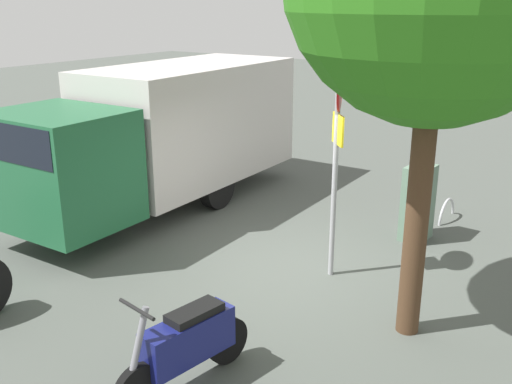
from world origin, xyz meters
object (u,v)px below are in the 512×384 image
object	(u,v)px
box_truck_near	(160,132)
motorcycle	(188,343)
utility_cabinet	(418,203)
bike_rack_hoop	(446,219)
stop_sign	(337,135)

from	to	relation	value
box_truck_near	motorcycle	size ratio (longest dim) A/B	4.74
utility_cabinet	bike_rack_hoop	size ratio (longest dim) A/B	1.57
utility_cabinet	box_truck_near	bearing A→B (deg)	-74.75
stop_sign	motorcycle	bearing A→B (deg)	-0.25
stop_sign	bike_rack_hoop	bearing A→B (deg)	168.11
box_truck_near	motorcycle	world-z (taller)	box_truck_near
motorcycle	bike_rack_hoop	distance (m)	6.78
stop_sign	bike_rack_hoop	distance (m)	4.11
utility_cabinet	bike_rack_hoop	xyz separation A→B (m)	(-1.27, 0.16, -0.67)
box_truck_near	utility_cabinet	world-z (taller)	box_truck_near
motorcycle	utility_cabinet	xyz separation A→B (m)	(-5.45, 0.57, 0.15)
stop_sign	bike_rack_hoop	world-z (taller)	stop_sign
motorcycle	utility_cabinet	distance (m)	5.48
stop_sign	bike_rack_hoop	size ratio (longest dim) A/B	3.89
stop_sign	utility_cabinet	xyz separation A→B (m)	(-2.12, 0.56, -1.54)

